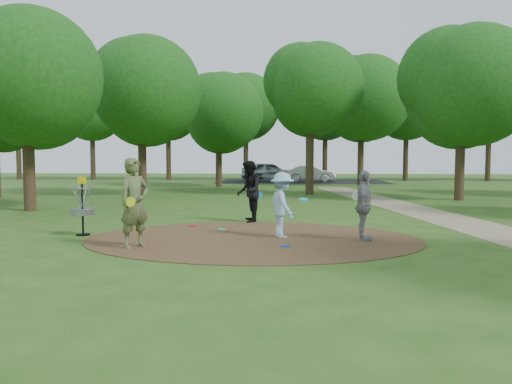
{
  "coord_description": "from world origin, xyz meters",
  "views": [
    {
      "loc": [
        0.92,
        -12.36,
        2.05
      ],
      "look_at": [
        0.0,
        1.2,
        1.1
      ],
      "focal_mm": 35.0,
      "sensor_mm": 36.0,
      "label": 1
    }
  ],
  "objects": [
    {
      "name": "footpath",
      "position": [
        6.5,
        2.0,
        0.01
      ],
      "size": [
        7.55,
        39.89,
        0.01
      ],
      "primitive_type": "cube",
      "rotation": [
        0.0,
        0.0,
        0.14
      ],
      "color": "#8C7A5B",
      "rests_on": "ground"
    },
    {
      "name": "ground",
      "position": [
        0.0,
        0.0,
        0.0
      ],
      "size": [
        100.0,
        100.0,
        0.0
      ],
      "primitive_type": "plane",
      "color": "#2D5119",
      "rests_on": "ground"
    },
    {
      "name": "player_waiting_with_disc",
      "position": [
        2.72,
        -0.14,
        0.87
      ],
      "size": [
        0.59,
        1.07,
        1.74
      ],
      "color": "gray",
      "rests_on": "ground"
    },
    {
      "name": "tree_ring",
      "position": [
        1.85,
        8.95,
        5.17
      ],
      "size": [
        36.78,
        45.63,
        9.09
      ],
      "color": "#332316",
      "rests_on": "ground"
    },
    {
      "name": "player_observer_with_disc",
      "position": [
        -2.56,
        -1.42,
        1.02
      ],
      "size": [
        0.84,
        0.89,
        2.04
      ],
      "color": "#546238",
      "rests_on": "ground"
    },
    {
      "name": "disc_ground_cyan",
      "position": [
        -0.98,
        1.44,
        0.03
      ],
      "size": [
        0.22,
        0.22,
        0.02
      ],
      "primitive_type": "cylinder",
      "color": "#1BDBC2",
      "rests_on": "dirt_clearing"
    },
    {
      "name": "dirt_clearing",
      "position": [
        0.0,
        0.0,
        0.01
      ],
      "size": [
        8.4,
        8.4,
        0.02
      ],
      "primitive_type": "cylinder",
      "color": "#47301C",
      "rests_on": "ground"
    },
    {
      "name": "car_left",
      "position": [
        -0.83,
        30.27,
        0.82
      ],
      "size": [
        5.09,
        2.87,
        1.63
      ],
      "primitive_type": "imported",
      "rotation": [
        0.0,
        0.0,
        1.78
      ],
      "color": "#959A9C",
      "rests_on": "ground"
    },
    {
      "name": "disc_golf_basket",
      "position": [
        -4.5,
        0.3,
        0.87
      ],
      "size": [
        0.63,
        0.63,
        1.54
      ],
      "color": "black",
      "rests_on": "ground"
    },
    {
      "name": "car_right",
      "position": [
        2.69,
        29.8,
        0.67
      ],
      "size": [
        4.17,
        1.68,
        1.35
      ],
      "primitive_type": "imported",
      "rotation": [
        0.0,
        0.0,
        1.51
      ],
      "color": "#A3A8AB",
      "rests_on": "ground"
    },
    {
      "name": "disc_ground_red",
      "position": [
        -1.92,
        2.04,
        0.03
      ],
      "size": [
        0.22,
        0.22,
        0.02
      ],
      "primitive_type": "cylinder",
      "color": "#B5121D",
      "rests_on": "dirt_clearing"
    },
    {
      "name": "player_throwing_with_disc",
      "position": [
        0.73,
        0.28,
        0.84
      ],
      "size": [
        1.16,
        1.24,
        1.67
      ],
      "color": "#9AC6E7",
      "rests_on": "ground"
    },
    {
      "name": "parking_lot",
      "position": [
        2.0,
        30.0,
        0.0
      ],
      "size": [
        14.0,
        8.0,
        0.01
      ],
      "primitive_type": "cube",
      "color": "black",
      "rests_on": "ground"
    },
    {
      "name": "disc_ground_blue",
      "position": [
        0.82,
        -1.07,
        0.03
      ],
      "size": [
        0.22,
        0.22,
        0.02
      ],
      "primitive_type": "cylinder",
      "color": "#0B2CC7",
      "rests_on": "dirt_clearing"
    },
    {
      "name": "player_walking_with_disc",
      "position": [
        -0.37,
        3.23,
        0.97
      ],
      "size": [
        0.83,
        1.01,
        1.94
      ],
      "color": "black",
      "rests_on": "ground"
    }
  ]
}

